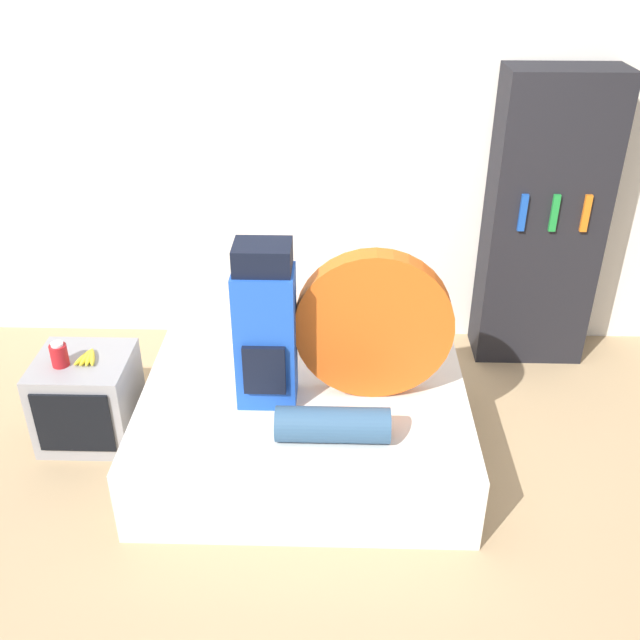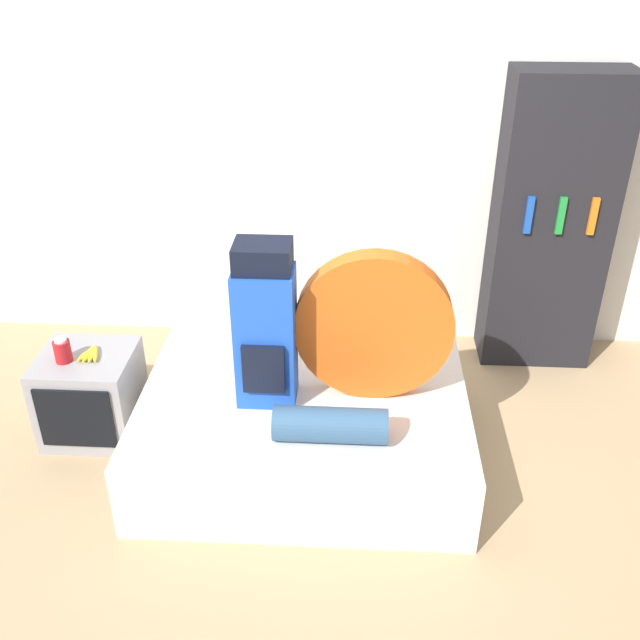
% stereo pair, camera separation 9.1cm
% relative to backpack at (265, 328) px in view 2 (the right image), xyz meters
% --- Properties ---
extents(ground_plane, '(16.00, 16.00, 0.00)m').
position_rel_backpack_xyz_m(ground_plane, '(0.26, -0.43, -0.84)').
color(ground_plane, tan).
extents(wall_back, '(8.00, 0.05, 2.60)m').
position_rel_backpack_xyz_m(wall_back, '(0.26, 1.40, 0.46)').
color(wall_back, white).
rests_on(wall_back, ground_plane).
extents(bed, '(1.71, 1.31, 0.42)m').
position_rel_backpack_xyz_m(bed, '(0.18, 0.04, -0.63)').
color(bed, silver).
rests_on(bed, ground_plane).
extents(backpack, '(0.30, 0.26, 0.87)m').
position_rel_backpack_xyz_m(backpack, '(0.00, 0.00, 0.00)').
color(backpack, blue).
rests_on(backpack, bed).
extents(tent_bag, '(0.80, 0.12, 0.80)m').
position_rel_backpack_xyz_m(tent_bag, '(0.54, 0.08, -0.02)').
color(tent_bag, '#E05B19').
rests_on(tent_bag, bed).
extents(sleeping_roll, '(0.55, 0.17, 0.17)m').
position_rel_backpack_xyz_m(sleeping_roll, '(0.34, -0.33, -0.33)').
color(sleeping_roll, '#33567A').
rests_on(sleeping_roll, bed).
extents(television, '(0.51, 0.49, 0.51)m').
position_rel_backpack_xyz_m(television, '(-1.04, 0.19, -0.58)').
color(television, '#939399').
rests_on(television, ground_plane).
extents(canister, '(0.09, 0.09, 0.14)m').
position_rel_backpack_xyz_m(canister, '(-1.12, 0.14, -0.26)').
color(canister, '#B2191E').
rests_on(canister, television).
extents(banana_bunch, '(0.13, 0.17, 0.03)m').
position_rel_backpack_xyz_m(banana_bunch, '(-1.00, 0.20, -0.32)').
color(banana_bunch, yellow).
rests_on(banana_bunch, television).
extents(bookshelf, '(0.70, 0.37, 1.87)m').
position_rel_backpack_xyz_m(bookshelf, '(1.63, 1.18, 0.10)').
color(bookshelf, black).
rests_on(bookshelf, ground_plane).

